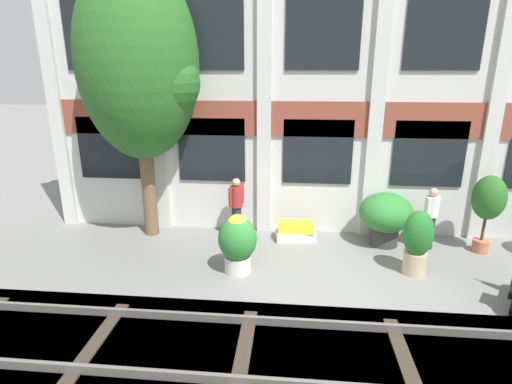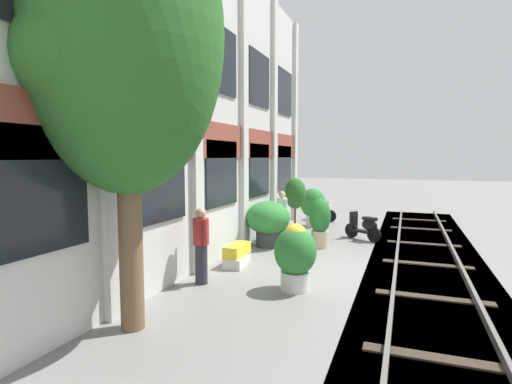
{
  "view_description": "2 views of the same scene",
  "coord_description": "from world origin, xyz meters",
  "views": [
    {
      "loc": [
        -0.63,
        -7.6,
        4.36
      ],
      "look_at": [
        -1.47,
        1.24,
        1.59
      ],
      "focal_mm": 28.0,
      "sensor_mm": 36.0,
      "label": 1
    },
    {
      "loc": [
        -9.42,
        -1.72,
        2.7
      ],
      "look_at": [
        -0.5,
        1.65,
        1.84
      ],
      "focal_mm": 28.0,
      "sensor_mm": 36.0,
      "label": 2
    }
  ],
  "objects": [
    {
      "name": "resident_watching_tracks",
      "position": [
        2.79,
        2.0,
        0.84
      ],
      "size": [
        0.37,
        0.43,
        1.58
      ],
      "rotation": [
        0.0,
        0.0,
        -0.7
      ],
      "color": "#282833",
      "rests_on": "ground"
    },
    {
      "name": "potted_plant_stone_basin",
      "position": [
        1.74,
        2.12,
        0.8
      ],
      "size": [
        1.33,
        1.33,
        1.37
      ],
      "color": "#333333",
      "rests_on": "ground"
    },
    {
      "name": "broadleaf_tree",
      "position": [
        -4.44,
        2.23,
        4.39
      ],
      "size": [
        3.08,
        2.94,
        6.88
      ],
      "color": "brown",
      "rests_on": "ground"
    },
    {
      "name": "potted_plant_fluted_column",
      "position": [
        2.1,
        0.62,
        0.78
      ],
      "size": [
        0.63,
        0.63,
        1.47
      ],
      "color": "tan",
      "rests_on": "ground"
    },
    {
      "name": "resident_by_doorway",
      "position": [
        -2.09,
        2.29,
        0.87
      ],
      "size": [
        0.36,
        0.44,
        1.62
      ],
      "rotation": [
        0.0,
        0.0,
        -0.66
      ],
      "color": "#282833",
      "rests_on": "ground"
    },
    {
      "name": "rail_tracks",
      "position": [
        -0.0,
        -2.27,
        -0.13
      ],
      "size": [
        22.1,
        2.8,
        0.43
      ],
      "color": "#5B5449",
      "rests_on": "ground"
    },
    {
      "name": "potted_plant_square_trough",
      "position": [
        -0.51,
        2.15,
        0.25
      ],
      "size": [
        1.07,
        0.54,
        0.53
      ],
      "color": "beige",
      "rests_on": "ground"
    },
    {
      "name": "potted_plant_terracotta_small",
      "position": [
        4.04,
        1.9,
        1.32
      ],
      "size": [
        0.76,
        0.76,
        1.95
      ],
      "color": "#B76647",
      "rests_on": "ground"
    },
    {
      "name": "ground_plane",
      "position": [
        0.0,
        0.0,
        0.0
      ],
      "size": [
        80.0,
        80.0,
        0.0
      ],
      "primitive_type": "plane",
      "color": "slate"
    },
    {
      "name": "apartment_facade",
      "position": [
        0.0,
        3.04,
        4.07
      ],
      "size": [
        14.46,
        0.64,
        8.17
      ],
      "color": "silver",
      "rests_on": "ground"
    },
    {
      "name": "potted_plant_ribbed_drum",
      "position": [
        -1.79,
        0.32,
        0.75
      ],
      "size": [
        0.85,
        0.85,
        1.36
      ],
      "color": "beige",
      "rests_on": "ground"
    }
  ]
}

